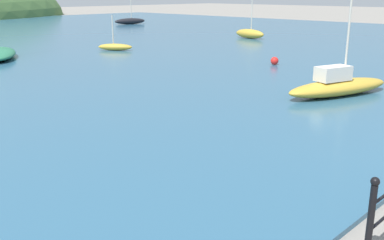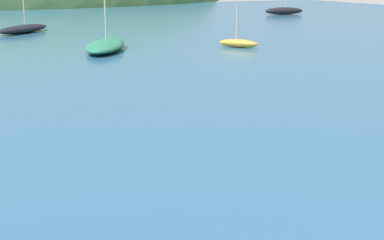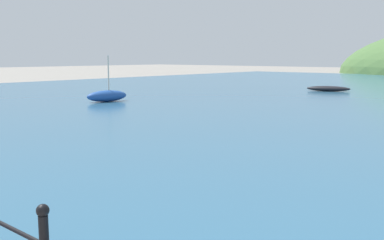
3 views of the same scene
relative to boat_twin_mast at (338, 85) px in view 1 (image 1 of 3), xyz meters
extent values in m
cylinder|color=black|center=(-8.69, -4.86, 0.10)|extent=(0.09, 0.09, 1.10)
sphere|color=black|center=(-8.69, -4.86, 0.70)|extent=(0.12, 0.12, 0.12)
ellipsoid|color=gold|center=(0.04, -0.01, -0.08)|extent=(4.44, 2.27, 0.53)
cube|color=silver|center=(-0.27, 0.08, 0.42)|extent=(1.33, 0.91, 0.48)
cylinder|color=beige|center=(0.24, -0.07, 2.56)|extent=(0.07, 0.07, 4.75)
ellipsoid|color=gold|center=(2.01, 15.35, -0.15)|extent=(1.69, 2.00, 0.40)
cylinder|color=beige|center=(1.95, 15.44, 0.89)|extent=(0.07, 0.07, 1.66)
ellipsoid|color=black|center=(16.85, 32.91, -0.03)|extent=(3.66, 1.71, 0.64)
cylinder|color=beige|center=(17.03, 32.87, 2.24)|extent=(0.07, 0.07, 3.90)
ellipsoid|color=gold|center=(13.54, 14.08, -0.01)|extent=(1.17, 2.89, 0.68)
cylinder|color=beige|center=(13.53, 13.94, 1.45)|extent=(0.07, 0.07, 2.24)
sphere|color=red|center=(4.06, 5.33, -0.16)|extent=(0.38, 0.38, 0.38)
camera|label=1|loc=(-14.10, -6.89, 3.02)|focal=42.00mm
camera|label=2|loc=(-11.37, -7.71, 3.18)|focal=50.00mm
camera|label=3|loc=(-3.33, -6.93, 2.08)|focal=42.00mm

